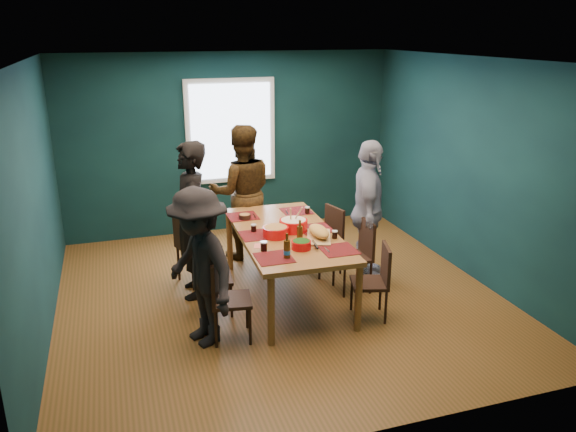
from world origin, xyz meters
name	(u,v)px	position (x,y,z in m)	size (l,w,h in m)	color
room	(272,178)	(0.00, 0.27, 1.37)	(5.01, 5.01, 2.71)	brown
dining_table	(287,238)	(0.08, -0.04, 0.73)	(1.13, 2.16, 0.81)	#A06E30
chair_left_far	(191,241)	(-0.91, 0.66, 0.56)	(0.56, 0.56, 0.96)	black
chair_left_mid	(207,273)	(-0.86, -0.16, 0.48)	(0.41, 0.41, 0.83)	black
chair_left_near	(223,293)	(-0.81, -0.76, 0.51)	(0.45, 0.45, 0.87)	black
chair_right_far	(328,235)	(0.82, 0.50, 0.50)	(0.47, 0.47, 0.85)	black
chair_right_mid	(359,250)	(0.97, -0.11, 0.50)	(0.39, 0.39, 0.87)	black
chair_right_near	(377,276)	(0.86, -0.81, 0.48)	(0.47, 0.47, 0.83)	black
person_far_left	(191,221)	(-0.94, 0.37, 0.92)	(0.67, 0.44, 1.83)	black
person_back	(242,192)	(-0.11, 1.34, 0.91)	(0.89, 0.69, 1.83)	black
person_right	(368,211)	(1.20, 0.17, 0.88)	(1.03, 0.43, 1.76)	white
person_near_left	(200,268)	(-1.02, -0.74, 0.80)	(1.04, 0.60, 1.61)	black
bowl_salad	(276,231)	(-0.08, -0.15, 0.87)	(0.28, 0.28, 0.12)	red
bowl_dumpling	(293,225)	(0.17, -0.02, 0.88)	(0.32, 0.32, 0.30)	red
bowl_herbs	(301,244)	(0.08, -0.58, 0.86)	(0.21, 0.21, 0.09)	red
cutting_board	(319,233)	(0.36, -0.34, 0.87)	(0.41, 0.65, 0.14)	tan
small_bowl	(245,216)	(-0.26, 0.55, 0.84)	(0.15, 0.15, 0.06)	black
beer_bottle_a	(287,249)	(-0.14, -0.78, 0.90)	(0.07, 0.07, 0.26)	#41270B
beer_bottle_b	(300,234)	(0.13, -0.39, 0.91)	(0.06, 0.06, 0.25)	#41270B
cola_glass_a	(264,246)	(-0.31, -0.51, 0.86)	(0.07, 0.07, 0.10)	black
cola_glass_b	(335,234)	(0.53, -0.40, 0.86)	(0.06, 0.06, 0.09)	black
cola_glass_c	(307,210)	(0.53, 0.51, 0.86)	(0.06, 0.06, 0.09)	black
cola_glass_d	(254,228)	(-0.27, 0.07, 0.86)	(0.07, 0.07, 0.09)	black
napkin_a	(319,228)	(0.49, -0.02, 0.81)	(0.12, 0.12, 0.00)	#EA6F62
napkin_b	(261,246)	(-0.31, -0.38, 0.81)	(0.14, 0.14, 0.00)	#EA6F62
napkin_c	(341,249)	(0.47, -0.72, 0.81)	(0.13, 0.13, 0.00)	#EA6F62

